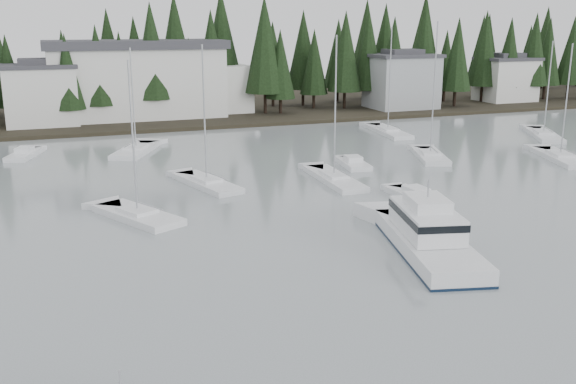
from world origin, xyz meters
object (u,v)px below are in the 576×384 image
(house_east_a, at_px, (402,80))
(sailboat_9, at_px, (430,157))
(house_east_b, at_px, (506,78))
(house_west, at_px, (41,94))
(cabin_cruiser_center, at_px, (427,239))
(runabout_1, at_px, (416,198))
(harbor_inn, at_px, (151,80))
(sailboat_10, at_px, (543,136))
(sailboat_0, at_px, (334,180))
(sailboat_5, at_px, (560,159))
(runabout_4, at_px, (353,165))
(sailboat_7, at_px, (388,133))
(sailboat_4, at_px, (138,217))
(sailboat_8, at_px, (136,152))
(sailboat_6, at_px, (207,185))
(runabout_3, at_px, (25,155))

(house_east_a, height_order, sailboat_9, sailboat_9)
(house_east_b, bearing_deg, house_west, -179.25)
(cabin_cruiser_center, xyz_separation_m, runabout_1, (5.72, 10.69, -0.65))
(harbor_inn, height_order, sailboat_9, sailboat_9)
(house_west, height_order, house_east_a, house_east_a)
(sailboat_10, bearing_deg, sailboat_9, 135.87)
(house_east_b, xyz_separation_m, sailboat_0, (-51.83, -41.77, -4.33))
(harbor_inn, bearing_deg, sailboat_0, -78.31)
(sailboat_5, distance_m, runabout_4, 22.02)
(house_west, relative_size, cabin_cruiser_center, 0.76)
(runabout_4, bearing_deg, sailboat_0, 147.05)
(house_east_b, relative_size, sailboat_9, 0.66)
(house_east_a, relative_size, sailboat_7, 0.77)
(sailboat_0, xyz_separation_m, sailboat_5, (25.87, 0.32, -0.01))
(harbor_inn, relative_size, sailboat_0, 2.22)
(sailboat_4, height_order, runabout_4, sailboat_4)
(sailboat_7, distance_m, runabout_4, 20.67)
(sailboat_5, distance_m, sailboat_7, 22.60)
(sailboat_4, bearing_deg, sailboat_8, -33.90)
(harbor_inn, bearing_deg, sailboat_8, -103.12)
(sailboat_10, xyz_separation_m, runabout_4, (-29.77, -7.06, 0.08))
(sailboat_5, bearing_deg, house_east_a, 13.17)
(sailboat_10, bearing_deg, harbor_inn, 81.99)
(house_east_a, xyz_separation_m, sailboat_7, (-12.60, -18.57, -4.84))
(sailboat_0, height_order, sailboat_9, sailboat_9)
(sailboat_6, distance_m, sailboat_8, 17.75)
(sailboat_7, bearing_deg, sailboat_0, 148.43)
(runabout_3, bearing_deg, house_west, 13.00)
(sailboat_0, distance_m, sailboat_10, 36.21)
(sailboat_4, relative_size, runabout_1, 1.88)
(sailboat_8, xyz_separation_m, sailboat_9, (28.45, -14.01, 0.04))
(sailboat_7, height_order, sailboat_8, sailboat_7)
(house_east_a, distance_m, runabout_3, 59.14)
(house_east_b, height_order, sailboat_7, sailboat_7)
(sailboat_0, bearing_deg, sailboat_10, -68.25)
(house_west, relative_size, sailboat_9, 0.66)
(sailboat_8, distance_m, sailboat_10, 49.54)
(sailboat_5, relative_size, runabout_1, 1.96)
(house_east_a, xyz_separation_m, runabout_1, (-26.23, -47.69, -4.77))
(sailboat_6, relative_size, runabout_4, 2.19)
(sailboat_7, distance_m, runabout_1, 32.15)
(house_west, distance_m, runabout_3, 20.00)
(house_east_b, distance_m, sailboat_10, 34.84)
(house_east_a, xyz_separation_m, sailboat_4, (-47.87, -45.13, -4.84))
(harbor_inn, bearing_deg, sailboat_9, -59.38)
(sailboat_0, distance_m, runabout_1, 8.70)
(harbor_inn, height_order, sailboat_4, harbor_inn)
(sailboat_5, bearing_deg, house_east_b, -13.16)
(runabout_1, relative_size, runabout_3, 0.94)
(sailboat_4, distance_m, runabout_4, 24.69)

